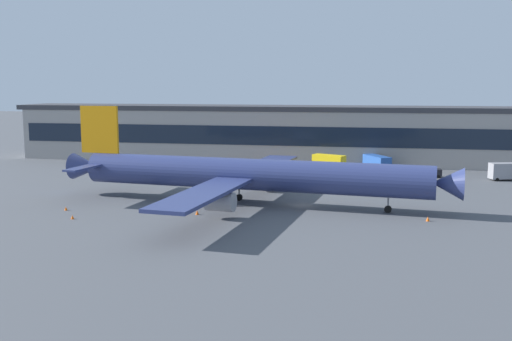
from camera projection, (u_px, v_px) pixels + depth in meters
The scene contains 13 objects.
ground_plane at pixel (302, 206), 94.96m from camera, with size 600.00×600.00×0.00m, color #4C4F54.
terminal_building at pixel (328, 134), 147.10m from camera, with size 162.03×15.03×14.12m.
airliner at pixel (246, 174), 95.94m from camera, with size 66.30×57.37×15.72m.
stair_truck at pixel (505, 171), 120.26m from camera, with size 6.43×3.97×3.55m.
crew_van at pixel (273, 166), 130.85m from camera, with size 5.40×5.03×2.55m.
belt_loader at pixel (110, 162), 139.57m from camera, with size 3.13×6.66×1.95m.
catering_truck at pixel (329, 163), 129.02m from camera, with size 7.62×5.42×4.15m.
pushback_tractor at pixel (430, 172), 124.46m from camera, with size 4.94×2.86×1.75m.
fuel_truck at pixel (377, 162), 134.51m from camera, with size 6.54×8.70×3.35m.
traffic_cone_0 at pixel (428, 219), 84.34m from camera, with size 0.53×0.53×0.66m, color #F2590C.
traffic_cone_1 at pixel (197, 212), 88.59m from camera, with size 0.54×0.54×0.67m, color #F2590C.
traffic_cone_2 at pixel (72, 217), 85.65m from camera, with size 0.47×0.47×0.59m, color #F2590C.
traffic_cone_3 at pixel (66, 208), 91.57m from camera, with size 0.48×0.48×0.60m, color #F2590C.
Camera 1 is at (10.88, -92.80, 19.35)m, focal length 41.35 mm.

